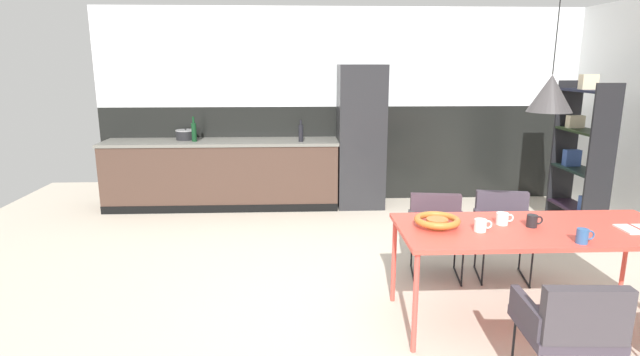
{
  "coord_description": "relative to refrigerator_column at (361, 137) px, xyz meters",
  "views": [
    {
      "loc": [
        -0.65,
        -3.4,
        1.89
      ],
      "look_at": [
        -0.45,
        1.07,
        0.85
      ],
      "focal_mm": 28.05,
      "sensor_mm": 36.0,
      "label": 1
    }
  ],
  "objects": [
    {
      "name": "ground_plane",
      "position": [
        -0.18,
        -3.13,
        -0.93
      ],
      "size": [
        9.23,
        9.23,
        0.0
      ],
      "primitive_type": "plane",
      "color": "beige"
    },
    {
      "name": "back_wall_splashback_dark",
      "position": [
        -0.18,
        0.36,
        -0.28
      ],
      "size": [
        6.64,
        0.12,
        1.3
      ],
      "primitive_type": "cube",
      "color": "black",
      "rests_on": "ground"
    },
    {
      "name": "back_wall_panel_upper",
      "position": [
        -0.18,
        0.36,
        1.02
      ],
      "size": [
        6.64,
        0.12,
        1.3
      ],
      "primitive_type": "cube",
      "color": "silver",
      "rests_on": "back_wall_splashback_dark"
    },
    {
      "name": "kitchen_counter",
      "position": [
        -1.84,
        -0.0,
        -0.49
      ],
      "size": [
        3.06,
        0.63,
        0.89
      ],
      "color": "#412D24",
      "rests_on": "ground"
    },
    {
      "name": "refrigerator_column",
      "position": [
        0.0,
        0.0,
        0.0
      ],
      "size": [
        0.61,
        0.6,
        1.87
      ],
      "primitive_type": "cube",
      "color": "#232326",
      "rests_on": "ground"
    },
    {
      "name": "dining_table",
      "position": [
        0.88,
        -3.19,
        -0.24
      ],
      "size": [
        1.98,
        0.82,
        0.73
      ],
      "color": "#E1483A",
      "rests_on": "ground"
    },
    {
      "name": "armchair_far_side",
      "position": [
        1.0,
        -2.35,
        -0.44
      ],
      "size": [
        0.56,
        0.55,
        0.75
      ],
      "rotation": [
        0.0,
        0.0,
        2.96
      ],
      "color": "#3E3540",
      "rests_on": "ground"
    },
    {
      "name": "armchair_facing_counter",
      "position": [
        0.41,
        -2.29,
        -0.46
      ],
      "size": [
        0.54,
        0.53,
        0.72
      ],
      "rotation": [
        0.0,
        0.0,
        3.0
      ],
      "color": "#3E3540",
      "rests_on": "ground"
    },
    {
      "name": "armchair_corner_seat",
      "position": [
        0.66,
        -4.1,
        -0.43
      ],
      "size": [
        0.51,
        0.5,
        0.76
      ],
      "rotation": [
        0.0,
        0.0,
        -0.06
      ],
      "color": "#3E3540",
      "rests_on": "ground"
    },
    {
      "name": "fruit_bowl",
      "position": [
        0.16,
        -3.16,
        -0.15
      ],
      "size": [
        0.33,
        0.33,
        0.08
      ],
      "color": "#B2662D",
      "rests_on": "dining_table"
    },
    {
      "name": "open_book",
      "position": [
        1.57,
        -3.27,
        -0.19
      ],
      "size": [
        0.24,
        0.21,
        0.02
      ],
      "color": "white",
      "rests_on": "dining_table"
    },
    {
      "name": "mug_wide_latte",
      "position": [
        0.85,
        -3.17,
        -0.15
      ],
      "size": [
        0.12,
        0.08,
        0.09
      ],
      "color": "black",
      "rests_on": "dining_table"
    },
    {
      "name": "mug_tall_blue",
      "position": [
        0.44,
        -3.25,
        -0.16
      ],
      "size": [
        0.13,
        0.09,
        0.09
      ],
      "color": "white",
      "rests_on": "dining_table"
    },
    {
      "name": "mug_dark_espresso",
      "position": [
        0.66,
        -3.1,
        -0.16
      ],
      "size": [
        0.13,
        0.09,
        0.09
      ],
      "color": "white",
      "rests_on": "dining_table"
    },
    {
      "name": "mug_white_ceramic",
      "position": [
        1.03,
        -3.51,
        -0.15
      ],
      "size": [
        0.12,
        0.08,
        0.1
      ],
      "color": "#335B93",
      "rests_on": "dining_table"
    },
    {
      "name": "cooking_pot",
      "position": [
        -2.31,
        0.11,
        0.03
      ],
      "size": [
        0.26,
        0.26,
        0.15
      ],
      "color": "black",
      "rests_on": "kitchen_counter"
    },
    {
      "name": "bottle_wine_green",
      "position": [
        -0.79,
        -0.14,
        0.08
      ],
      "size": [
        0.06,
        0.06,
        0.28
      ],
      "color": "black",
      "rests_on": "kitchen_counter"
    },
    {
      "name": "bottle_spice_small",
      "position": [
        -2.17,
        -0.06,
        0.09
      ],
      "size": [
        0.06,
        0.06,
        0.32
      ],
      "color": "#0F3319",
      "rests_on": "kitchen_counter"
    },
    {
      "name": "open_shelf_unit",
      "position": [
        2.37,
        -1.1,
        -0.04
      ],
      "size": [
        0.3,
        0.78,
        1.76
      ],
      "rotation": [
        0.0,
        0.0,
        -1.57
      ],
      "color": "black",
      "rests_on": "ground"
    },
    {
      "name": "pendant_lamp_over_table_near",
      "position": [
        0.88,
        -3.19,
        0.76
      ],
      "size": [
        0.3,
        0.3,
        1.0
      ],
      "color": "black"
    }
  ]
}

